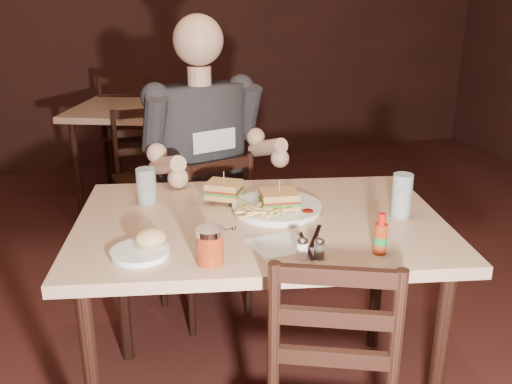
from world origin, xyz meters
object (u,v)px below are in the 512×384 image
object	(u,v)px
bg_table	(137,119)
glass_right	(402,196)
diner	(206,132)
dinner_plate	(277,208)
chair_far	(204,235)
hot_sauce	(381,234)
bg_chair_far	(132,132)
glass_left	(146,186)
bg_chair_near	(149,182)
side_plate	(140,253)
main_table	(260,239)
syrup_dispenser	(210,246)

from	to	relation	value
bg_table	glass_right	distance (m)	2.35
diner	dinner_plate	xyz separation A→B (m)	(0.13, -0.61, -0.14)
chair_far	dinner_plate	bearing A→B (deg)	85.12
hot_sauce	glass_right	bearing A→B (deg)	49.27
chair_far	bg_chair_far	size ratio (longest dim) A/B	0.90
diner	glass_right	xyz separation A→B (m)	(0.52, -0.79, -0.07)
bg_table	bg_chair_far	world-z (taller)	bg_chair_far
bg_table	bg_chair_far	distance (m)	0.59
glass_left	glass_right	bearing A→B (deg)	-24.75
bg_chair_near	glass_left	distance (m)	1.38
glass_right	side_plate	world-z (taller)	glass_right
bg_table	bg_chair_far	size ratio (longest dim) A/B	1.14
bg_chair_far	glass_right	xyz separation A→B (m)	(0.70, -2.79, 0.39)
hot_sauce	main_table	bearing A→B (deg)	126.38
hot_sauce	side_plate	distance (m)	0.71
bg_table	glass_left	size ratio (longest dim) A/B	7.88
chair_far	hot_sauce	size ratio (longest dim) A/B	6.43
diner	hot_sauce	xyz separation A→B (m)	(0.31, -1.03, -0.09)
main_table	glass_right	distance (m)	0.51
glass_right	syrup_dispenser	bearing A→B (deg)	-167.25
bg_table	bg_chair_near	distance (m)	0.61
bg_table	chair_far	bearing A→B (deg)	-83.30
bg_table	hot_sauce	bearing A→B (deg)	-78.77
chair_far	bg_chair_near	size ratio (longest dim) A/B	0.99
diner	side_plate	world-z (taller)	diner
chair_far	diner	xyz separation A→B (m)	(0.01, -0.05, 0.51)
diner	side_plate	distance (m)	0.93
hot_sauce	side_plate	world-z (taller)	hot_sauce
bg_table	side_plate	world-z (taller)	side_plate
bg_table	syrup_dispenser	xyz separation A→B (m)	(-0.00, -2.40, 0.14)
glass_left	syrup_dispenser	distance (m)	0.55
bg_table	glass_left	world-z (taller)	glass_left
bg_table	glass_right	xyz separation A→B (m)	(0.70, -2.24, 0.17)
main_table	chair_far	xyz separation A→B (m)	(-0.06, 0.72, -0.28)
main_table	hot_sauce	xyz separation A→B (m)	(0.26, -0.36, 0.14)
main_table	dinner_plate	xyz separation A→B (m)	(0.08, 0.05, 0.09)
bg_chair_near	glass_right	size ratio (longest dim) A/B	5.36
syrup_dispenser	hot_sauce	bearing A→B (deg)	2.03
glass_right	hot_sauce	xyz separation A→B (m)	(-0.21, -0.24, -0.01)
chair_far	glass_right	size ratio (longest dim) A/B	5.33
bg_table	syrup_dispenser	distance (m)	2.41
hot_sauce	side_plate	size ratio (longest dim) A/B	0.75
bg_table	dinner_plate	bearing A→B (deg)	-81.56
dinner_plate	glass_left	xyz separation A→B (m)	(-0.43, 0.21, 0.06)
diner	side_plate	bearing A→B (deg)	-130.85
glass_left	hot_sauce	size ratio (longest dim) A/B	1.03
hot_sauce	glass_left	bearing A→B (deg)	134.98
glass_left	glass_right	world-z (taller)	glass_right
chair_far	bg_chair_near	distance (m)	0.87
dinner_plate	bg_chair_near	bearing A→B (deg)	101.43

